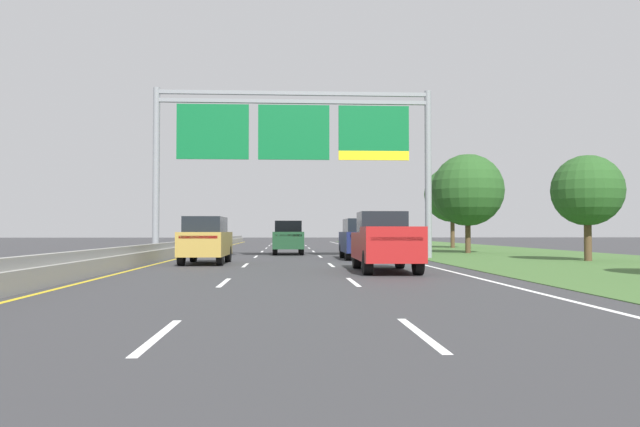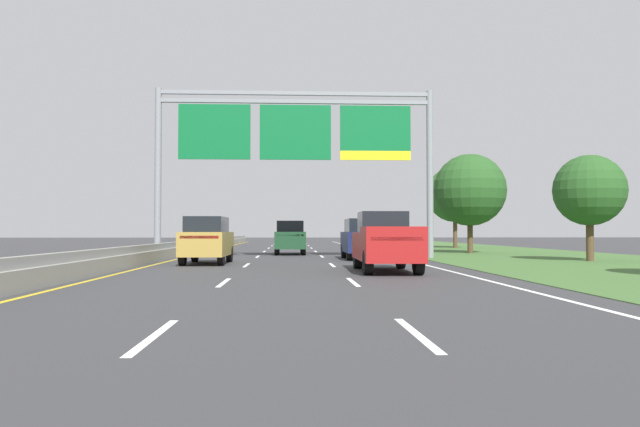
% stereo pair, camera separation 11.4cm
% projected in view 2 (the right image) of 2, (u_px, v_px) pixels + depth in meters
% --- Properties ---
extents(ground_plane, '(220.00, 220.00, 0.00)m').
position_uv_depth(ground_plane, '(290.00, 258.00, 33.19)').
color(ground_plane, '#333335').
extents(lane_striping, '(11.96, 106.00, 0.01)m').
position_uv_depth(lane_striping, '(290.00, 259.00, 32.73)').
color(lane_striping, white).
rests_on(lane_striping, ground).
extents(grass_verge_right, '(14.00, 110.00, 0.02)m').
position_uv_depth(grass_verge_right, '(544.00, 258.00, 33.85)').
color(grass_verge_right, '#3D602D').
rests_on(grass_verge_right, ground).
extents(median_barrier_concrete, '(0.60, 110.00, 0.85)m').
position_uv_depth(median_barrier_concrete, '(166.00, 252.00, 32.89)').
color(median_barrier_concrete, gray).
rests_on(median_barrier_concrete, ground).
extents(overhead_sign_gantry, '(15.06, 0.42, 9.17)m').
position_uv_depth(overhead_sign_gantry, '(295.00, 139.00, 33.36)').
color(overhead_sign_gantry, gray).
rests_on(overhead_sign_gantry, ground).
extents(pickup_truck_red, '(2.08, 5.43, 2.20)m').
position_uv_depth(pickup_truck_red, '(385.00, 242.00, 22.59)').
color(pickup_truck_red, maroon).
rests_on(pickup_truck_red, ground).
extents(car_darkgreen_centre_lane_suv, '(1.92, 4.71, 2.11)m').
position_uv_depth(car_darkgreen_centre_lane_suv, '(290.00, 237.00, 39.20)').
color(car_darkgreen_centre_lane_suv, '#193D23').
rests_on(car_darkgreen_centre_lane_suv, ground).
extents(car_navy_right_lane_suv, '(1.91, 4.70, 2.11)m').
position_uv_depth(car_navy_right_lane_suv, '(362.00, 238.00, 32.40)').
color(car_navy_right_lane_suv, '#161E47').
rests_on(car_navy_right_lane_suv, ground).
extents(car_gold_left_lane_suv, '(1.95, 4.72, 2.11)m').
position_uv_depth(car_gold_left_lane_suv, '(207.00, 239.00, 27.87)').
color(car_gold_left_lane_suv, '#A38438').
rests_on(car_gold_left_lane_suv, ground).
extents(roadside_tree_mid, '(3.46, 3.46, 5.20)m').
position_uv_depth(roadside_tree_mid, '(589.00, 191.00, 30.14)').
color(roadside_tree_mid, '#4C3823').
rests_on(roadside_tree_mid, ground).
extents(roadside_tree_far, '(4.79, 4.79, 6.60)m').
position_uv_depth(roadside_tree_far, '(470.00, 190.00, 41.04)').
color(roadside_tree_far, '#4C3823').
rests_on(roadside_tree_far, ground).
extents(roadside_tree_distant, '(4.88, 4.88, 7.14)m').
position_uv_depth(roadside_tree_distant, '(455.00, 194.00, 53.83)').
color(roadside_tree_distant, '#4C3823').
rests_on(roadside_tree_distant, ground).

